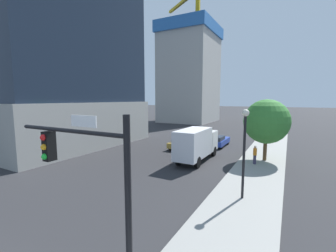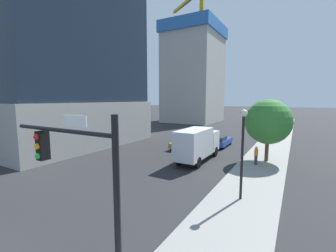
{
  "view_description": "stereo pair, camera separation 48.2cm",
  "coord_description": "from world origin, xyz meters",
  "views": [
    {
      "loc": [
        10.08,
        -1.5,
        6.37
      ],
      "look_at": [
        0.8,
        15.53,
        4.03
      ],
      "focal_mm": 23.86,
      "sensor_mm": 36.0,
      "label": 1
    },
    {
      "loc": [
        10.5,
        -1.26,
        6.37
      ],
      "look_at": [
        0.8,
        15.53,
        4.03
      ],
      "focal_mm": 23.86,
      "sensor_mm": 36.0,
      "label": 2
    }
  ],
  "objects": [
    {
      "name": "construction_building",
      "position": [
        -15.19,
        57.66,
        14.65
      ],
      "size": [
        16.04,
        16.52,
        33.3
      ],
      "color": "#B2AFA8",
      "rests_on": "ground"
    },
    {
      "name": "street_lamp",
      "position": [
        7.76,
        12.61,
        3.84
      ],
      "size": [
        0.44,
        0.44,
        5.61
      ],
      "color": "black",
      "rests_on": "sidewalk"
    },
    {
      "name": "sidewalk",
      "position": [
        7.91,
        20.0,
        0.07
      ],
      "size": [
        4.28,
        120.0,
        0.15
      ],
      "primitive_type": "cube",
      "color": "gray",
      "rests_on": "ground"
    },
    {
      "name": "pedestrian_orange_shirt",
      "position": [
        7.4,
        20.89,
        1.05
      ],
      "size": [
        0.34,
        0.34,
        1.76
      ],
      "color": "#38334C",
      "rests_on": "sidewalk"
    },
    {
      "name": "car_blue",
      "position": [
        1.89,
        27.85,
        0.77
      ],
      "size": [
        1.86,
        4.72,
        1.51
      ],
      "color": "#233D9E",
      "rests_on": "ground"
    },
    {
      "name": "car_gold",
      "position": [
        -2.1,
        24.43,
        0.75
      ],
      "size": [
        1.78,
        4.77,
        1.5
      ],
      "color": "#AD8938",
      "rests_on": "ground"
    },
    {
      "name": "traffic_light_pole",
      "position": [
        4.57,
        3.29,
        4.09
      ],
      "size": [
        4.94,
        0.48,
        5.8
      ],
      "color": "black",
      "rests_on": "sidewalk"
    },
    {
      "name": "box_truck",
      "position": [
        1.89,
        19.68,
        1.91
      ],
      "size": [
        2.26,
        7.35,
        3.41
      ],
      "color": "silver",
      "rests_on": "ground"
    },
    {
      "name": "street_tree",
      "position": [
        8.11,
        22.79,
        4.13
      ],
      "size": [
        4.46,
        4.46,
        6.21
      ],
      "color": "brown",
      "rests_on": "sidewalk"
    }
  ]
}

